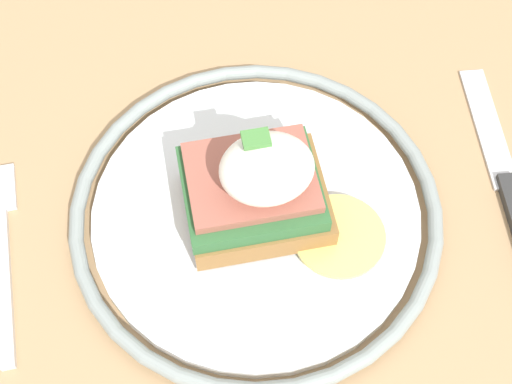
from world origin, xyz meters
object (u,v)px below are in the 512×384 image
at_px(plate, 256,213).
at_px(sandwich, 260,186).
at_px(knife, 509,191).
at_px(fork, 2,248).

bearing_deg(plate, sandwich, -37.28).
distance_m(plate, sandwich, 0.04).
bearing_deg(plate, knife, -4.69).
relative_size(plate, knife, 1.33).
height_order(fork, knife, knife).
relative_size(sandwich, fork, 0.84).
relative_size(sandwich, knife, 0.66).
relative_size(plate, sandwich, 2.00).
bearing_deg(fork, plate, -2.96).
relative_size(plate, fork, 1.68).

